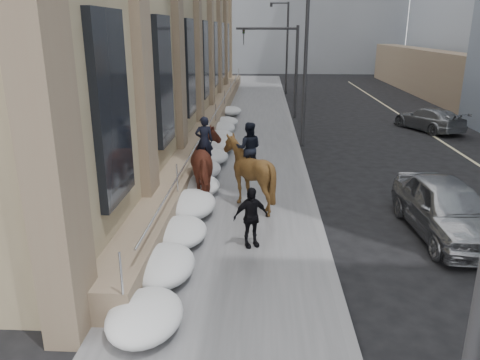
{
  "coord_description": "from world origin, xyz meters",
  "views": [
    {
      "loc": [
        0.88,
        -9.81,
        5.81
      ],
      "look_at": [
        0.23,
        2.82,
        1.7
      ],
      "focal_mm": 35.0,
      "sensor_mm": 36.0,
      "label": 1
    }
  ],
  "objects_px": {
    "pedestrian": "(251,217)",
    "car_silver": "(447,208)",
    "car_grey": "(429,119)",
    "mounted_horse_right": "(248,170)",
    "mounted_horse_left": "(209,163)"
  },
  "relations": [
    {
      "from": "mounted_horse_left",
      "to": "mounted_horse_right",
      "type": "bearing_deg",
      "value": 133.91
    },
    {
      "from": "car_silver",
      "to": "mounted_horse_right",
      "type": "bearing_deg",
      "value": 159.91
    },
    {
      "from": "mounted_horse_left",
      "to": "car_silver",
      "type": "xyz_separation_m",
      "value": [
        7.25,
        -2.74,
        -0.48
      ]
    },
    {
      "from": "mounted_horse_right",
      "to": "pedestrian",
      "type": "relative_size",
      "value": 1.67
    },
    {
      "from": "mounted_horse_right",
      "to": "car_silver",
      "type": "relative_size",
      "value": 0.57
    },
    {
      "from": "mounted_horse_left",
      "to": "mounted_horse_right",
      "type": "height_order",
      "value": "same"
    },
    {
      "from": "mounted_horse_left",
      "to": "car_grey",
      "type": "distance_m",
      "value": 17.01
    },
    {
      "from": "car_grey",
      "to": "car_silver",
      "type": "bearing_deg",
      "value": 49.45
    },
    {
      "from": "pedestrian",
      "to": "car_silver",
      "type": "distance_m",
      "value": 5.8
    },
    {
      "from": "pedestrian",
      "to": "car_grey",
      "type": "distance_m",
      "value": 19.21
    },
    {
      "from": "mounted_horse_right",
      "to": "mounted_horse_left",
      "type": "bearing_deg",
      "value": -31.12
    },
    {
      "from": "pedestrian",
      "to": "car_silver",
      "type": "bearing_deg",
      "value": -10.91
    },
    {
      "from": "mounted_horse_left",
      "to": "car_silver",
      "type": "relative_size",
      "value": 0.6
    },
    {
      "from": "mounted_horse_right",
      "to": "car_silver",
      "type": "xyz_separation_m",
      "value": [
        5.83,
        -1.81,
        -0.51
      ]
    },
    {
      "from": "pedestrian",
      "to": "car_silver",
      "type": "height_order",
      "value": "pedestrian"
    }
  ]
}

